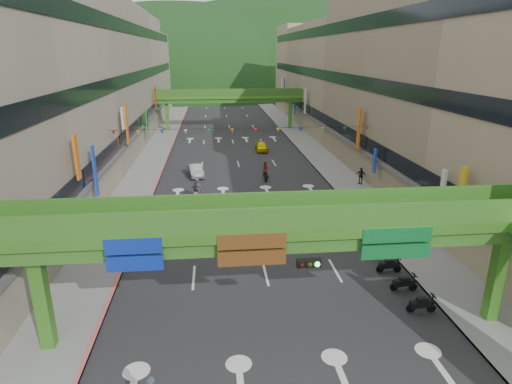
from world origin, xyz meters
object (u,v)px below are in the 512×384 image
overpass_near (305,243)px  car_yellow (261,146)px  pedestrian_red (382,221)px  car_silver (196,170)px  scooter_rider_mid (266,171)px

overpass_near → car_yellow: size_ratio=7.19×
pedestrian_red → car_silver: bearing=105.5°
overpass_near → pedestrian_red: 15.90m
overpass_near → scooter_rider_mid: bearing=86.7°
pedestrian_red → scooter_rider_mid: bearing=91.2°
overpass_near → scooter_rider_mid: size_ratio=13.06×
scooter_rider_mid → pedestrian_red: 16.29m
pedestrian_red → overpass_near: bearing=-150.8°
overpass_near → car_yellow: overpass_near is taller
overpass_near → car_silver: 30.56m
overpass_near → scooter_rider_mid: overpass_near is taller
scooter_rider_mid → pedestrian_red: size_ratio=1.23×
overpass_near → pedestrian_red: size_ratio=16.06×
overpass_near → pedestrian_red: overpass_near is taller
scooter_rider_mid → car_silver: scooter_rider_mid is taller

